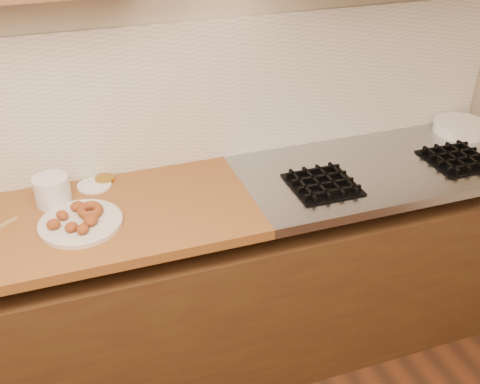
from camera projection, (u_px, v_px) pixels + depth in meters
The scene contains 12 objects.
wall_back at pixel (94, 69), 2.12m from camera, with size 4.00×0.02×2.70m, color #C2B498.
base_cabinet at pixel (134, 312), 2.36m from camera, with size 3.60×0.60×0.77m, color #4B3216.
stovetop at pixel (386, 167), 2.43m from camera, with size 1.30×0.62×0.04m, color #9EA0A5.
backsplash at pixel (100, 107), 2.18m from camera, with size 3.60×0.02×0.60m, color silver.
burner_grates at pixel (393, 170), 2.35m from camera, with size 0.91×0.26×0.03m.
donut_plate at pixel (81, 223), 2.01m from camera, with size 0.30×0.30×0.02m, color beige.
ring_donut at pixel (90, 210), 2.04m from camera, with size 0.09×0.09×0.03m, color #98451F.
fried_dough_chunks at pixel (75, 220), 1.98m from camera, with size 0.19×0.23×0.04m.
plastic_tub at pixel (52, 191), 2.12m from camera, with size 0.13×0.13×0.11m, color silver.
tub_lid at pixel (94, 185), 2.25m from camera, with size 0.14×0.14×0.01m, color white.
brass_jar_lid at pixel (105, 179), 2.29m from camera, with size 0.08×0.08×0.01m, color #A67E2A.
plate_stack at pixel (460, 127), 2.68m from camera, with size 0.25×0.25×0.05m.
Camera 1 is at (-0.15, -0.12, 2.05)m, focal length 42.00 mm.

